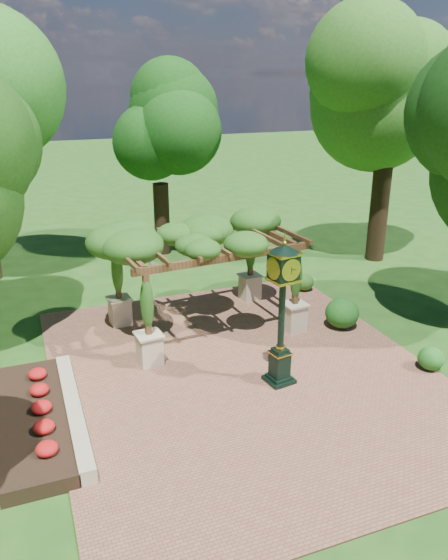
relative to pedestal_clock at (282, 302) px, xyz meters
name	(u,v)px	position (x,y,z in m)	size (l,w,h in m)	color
ground	(259,391)	(-0.68, -0.19, -2.34)	(120.00, 120.00, 0.00)	#1E4714
brick_plaza	(244,372)	(-0.68, 0.81, -2.32)	(10.00, 12.00, 0.04)	brown
border_wall	(74,411)	(-5.28, 0.31, -2.14)	(0.35, 5.00, 0.40)	#C6B793
flower_bed	(34,420)	(-6.18, 0.31, -2.16)	(1.50, 5.00, 0.36)	red
pedestal_clock	(282,302)	(0.00, 0.00, 0.00)	(0.88, 0.88, 3.90)	black
pergola	(205,242)	(-0.70, 3.86, 0.55)	(5.89, 4.01, 3.52)	beige
sundial	(152,264)	(-1.05, 9.57, -1.95)	(0.52, 0.52, 0.88)	gray
shrub_front	(431,358)	(4.19, -0.91, -1.98)	(0.71, 0.71, 0.64)	#1F5E1B
shrub_mid	(342,313)	(3.37, 2.28, -1.81)	(1.08, 1.08, 0.97)	#1A5116
shrub_back	(304,282)	(3.80, 5.55, -1.97)	(0.72, 0.72, 0.65)	#295919
tree_north	(158,126)	(0.09, 12.06, 3.27)	(3.64, 3.64, 8.22)	black
tree_east_far	(392,83)	(8.59, 7.80, 5.01)	(5.06, 5.06, 10.70)	black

